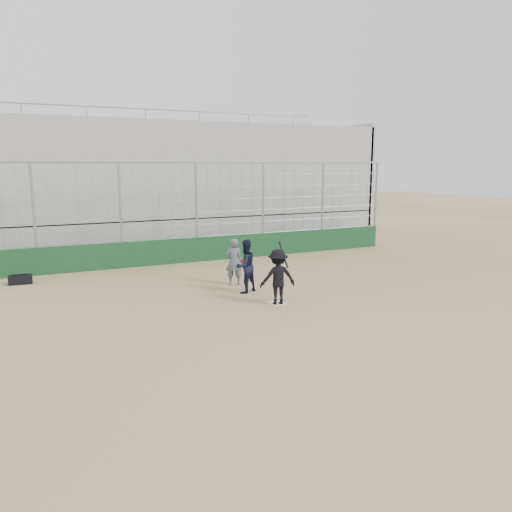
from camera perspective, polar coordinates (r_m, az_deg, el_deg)
name	(u,v)px	position (r m, az deg, el deg)	size (l,w,h in m)	color
ground	(277,304)	(14.31, 2.41, -5.45)	(90.00, 90.00, 0.00)	olive
home_plate	(277,303)	(14.31, 2.41, -5.41)	(0.44, 0.44, 0.02)	white
backstop	(197,238)	(20.44, -6.75, 2.04)	(18.10, 0.25, 4.04)	#12391C
bleachers	(163,185)	(24.98, -10.53, 7.99)	(20.25, 6.70, 6.98)	#959595
batter_at_plate	(278,277)	(14.05, 2.51, -2.42)	(1.11, 0.81, 1.75)	black
catcher_crouched	(246,275)	(15.37, -1.19, -2.18)	(0.99, 0.90, 1.13)	black
umpire	(234,264)	(16.35, -2.54, -0.93)	(0.56, 0.37, 1.39)	#4E5763
equipment_bag	(20,280)	(18.29, -25.33, -2.45)	(0.74, 0.36, 0.35)	black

